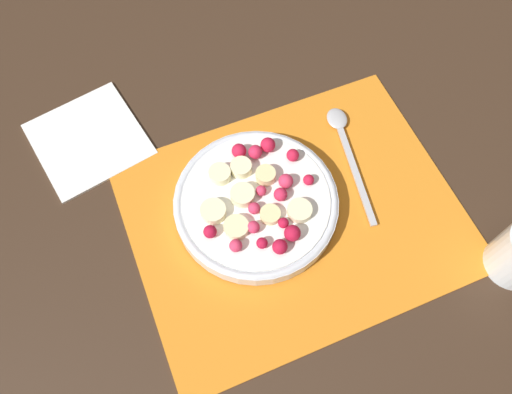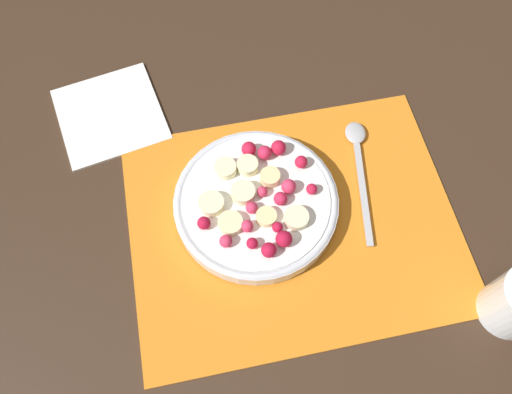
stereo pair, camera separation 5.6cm
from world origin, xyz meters
name	(u,v)px [view 2 (the right image)]	position (x,y,z in m)	size (l,w,h in m)	color
ground_plane	(293,222)	(0.00, 0.00, 0.00)	(3.00, 3.00, 0.00)	#382619
placemat	(293,222)	(0.00, 0.00, 0.00)	(0.44, 0.35, 0.01)	orange
fruit_bowl	(256,202)	(0.05, -0.03, 0.02)	(0.22, 0.22, 0.05)	silver
spoon	(358,155)	(-0.12, -0.08, 0.01)	(0.05, 0.20, 0.01)	#B2B2B7
napkin	(110,114)	(0.23, -0.23, 0.00)	(0.18, 0.18, 0.01)	white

